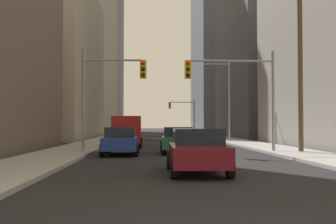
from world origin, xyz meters
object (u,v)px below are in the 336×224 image
(sedan_maroon, at_px, (197,151))
(traffic_signal_far_right, at_px, (183,110))
(cargo_van_red, at_px, (127,130))
(sedan_blue, at_px, (121,141))
(traffic_signal_near_right, at_px, (234,83))
(traffic_signal_near_left, at_px, (111,83))
(sedan_green, at_px, (178,140))

(sedan_maroon, relative_size, traffic_signal_far_right, 0.70)
(cargo_van_red, height_order, sedan_blue, cargo_van_red)
(cargo_van_red, height_order, traffic_signal_far_right, traffic_signal_far_right)
(traffic_signal_near_right, height_order, traffic_signal_far_right, same)
(traffic_signal_near_left, bearing_deg, sedan_blue, -61.78)
(traffic_signal_near_right, relative_size, traffic_signal_far_right, 1.00)
(sedan_green, relative_size, traffic_signal_near_left, 0.71)
(sedan_blue, bearing_deg, sedan_green, 21.91)
(sedan_blue, height_order, traffic_signal_near_left, traffic_signal_near_left)
(sedan_blue, distance_m, traffic_signal_near_right, 7.42)
(sedan_maroon, height_order, traffic_signal_far_right, traffic_signal_far_right)
(sedan_green, bearing_deg, traffic_signal_near_left, -178.96)
(traffic_signal_near_left, height_order, traffic_signal_far_right, same)
(traffic_signal_far_right, bearing_deg, sedan_green, -94.90)
(cargo_van_red, height_order, traffic_signal_near_left, traffic_signal_near_left)
(traffic_signal_far_right, bearing_deg, sedan_maroon, -94.00)
(sedan_green, bearing_deg, sedan_blue, -158.09)
(sedan_blue, relative_size, traffic_signal_far_right, 0.70)
(sedan_maroon, distance_m, sedan_green, 10.03)
(sedan_maroon, bearing_deg, traffic_signal_near_left, 111.20)
(sedan_green, bearing_deg, traffic_signal_near_right, -1.20)
(sedan_maroon, distance_m, traffic_signal_near_left, 11.18)
(traffic_signal_near_right, distance_m, traffic_signal_far_right, 43.87)
(cargo_van_red, distance_m, traffic_signal_near_left, 7.38)
(sedan_green, xyz_separation_m, traffic_signal_near_right, (3.29, -0.07, 3.34))
(traffic_signal_near_right, bearing_deg, traffic_signal_near_left, -179.99)
(sedan_maroon, bearing_deg, traffic_signal_far_right, 86.00)
(sedan_maroon, distance_m, traffic_signal_near_right, 11.02)
(cargo_van_red, relative_size, sedan_maroon, 1.24)
(sedan_maroon, relative_size, traffic_signal_near_right, 0.70)
(sedan_green, bearing_deg, sedan_maroon, -90.03)
(traffic_signal_near_right, xyz_separation_m, traffic_signal_far_right, (0.46, 43.87, -0.04))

